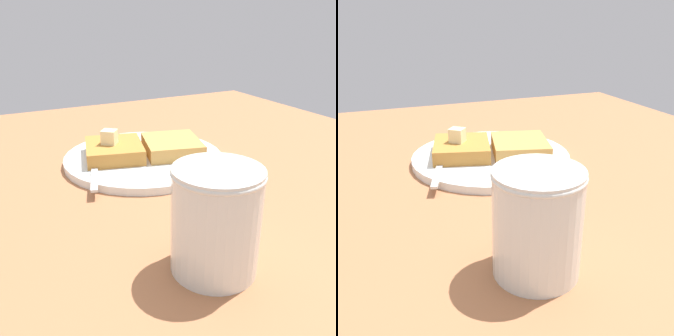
# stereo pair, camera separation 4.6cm
# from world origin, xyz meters

# --- Properties ---
(table_surface) EXTENTS (1.08, 1.08, 0.03)m
(table_surface) POSITION_xyz_m (0.00, 0.00, 0.01)
(table_surface) COLOR #A26540
(table_surface) RESTS_ON ground
(plate) EXTENTS (0.25, 0.25, 0.01)m
(plate) POSITION_xyz_m (0.05, 0.11, 0.03)
(plate) COLOR white
(plate) RESTS_ON table_surface
(toast_slice_left) EXTENTS (0.11, 0.11, 0.02)m
(toast_slice_left) POSITION_xyz_m (0.01, 0.13, 0.05)
(toast_slice_left) COLOR #B47731
(toast_slice_left) RESTS_ON plate
(toast_slice_middle) EXTENTS (0.11, 0.11, 0.02)m
(toast_slice_middle) POSITION_xyz_m (0.10, 0.10, 0.05)
(toast_slice_middle) COLOR #C38F45
(toast_slice_middle) RESTS_ON plate
(butter_pat_primary) EXTENTS (0.03, 0.03, 0.02)m
(butter_pat_primary) POSITION_xyz_m (0.00, 0.13, 0.07)
(butter_pat_primary) COLOR #F4E8AE
(butter_pat_primary) RESTS_ON toast_slice_left
(fork) EXTENTS (0.06, 0.16, 0.00)m
(fork) POSITION_xyz_m (-0.03, 0.10, 0.04)
(fork) COLOR silver
(fork) RESTS_ON plate
(syrup_jar) EXTENTS (0.08, 0.08, 0.10)m
(syrup_jar) POSITION_xyz_m (-0.00, -0.16, 0.07)
(syrup_jar) COLOR #5D240C
(syrup_jar) RESTS_ON table_surface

